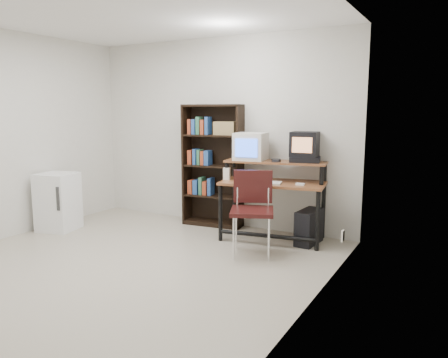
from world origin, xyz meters
The scene contains 18 objects.
floor centered at (0.00, 0.00, -0.01)m, with size 4.00×4.00×0.01m, color #B4AA95.
ceiling centered at (0.00, 0.00, 2.60)m, with size 4.00×4.00×0.01m, color white.
back_wall centered at (0.00, 2.00, 1.30)m, with size 4.00×0.01×2.60m, color beige.
right_wall centered at (2.00, 0.00, 1.30)m, with size 0.01×4.00×2.60m, color beige.
computer_desk centered at (0.99, 1.62, 0.70)m, with size 1.36×0.84×0.98m.
crt_monitor centered at (0.65, 1.68, 1.15)m, with size 0.43×0.43×0.36m.
vcr centered at (1.34, 1.78, 1.01)m, with size 0.36×0.26×0.08m, color black.
crt_tv centered at (1.32, 1.81, 1.20)m, with size 0.36×0.36×0.30m.
cd_spindle centered at (1.02, 1.63, 0.99)m, with size 0.12×0.12×0.05m, color #26262B.
keyboard centered at (0.92, 1.43, 0.74)m, with size 0.47×0.21×0.04m, color silver.
mousepad centered at (1.36, 1.54, 0.72)m, with size 0.22×0.18×0.01m, color black.
mouse centered at (1.37, 1.54, 0.74)m, with size 0.10×0.06×0.03m, color white.
desk_speaker centered at (0.41, 1.47, 0.80)m, with size 0.08×0.07×0.17m, color silver.
pc_tower centered at (1.46, 1.64, 0.21)m, with size 0.20×0.45×0.42m, color black.
school_chair centered at (1.00, 1.00, 0.58)m, with size 0.61×0.61×0.94m.
bookshelf centered at (-0.01, 1.85, 0.87)m, with size 0.87×0.37×1.69m.
mini_fridge centered at (-1.72, 0.60, 0.39)m, with size 0.55×0.55×0.78m.
wall_outlet centered at (1.99, 1.15, 0.30)m, with size 0.02×0.08×0.12m, color beige.
Camera 1 is at (3.05, -3.36, 1.62)m, focal length 35.00 mm.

